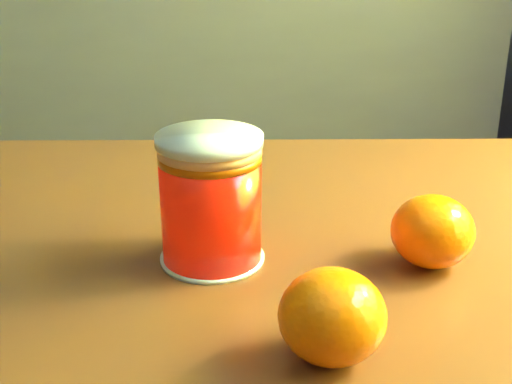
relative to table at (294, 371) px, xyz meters
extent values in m
cube|color=brown|center=(0.00, 0.00, 0.07)|extent=(1.03, 0.81, 0.04)
cylinder|color=#FC1805|center=(-0.06, 0.04, 0.13)|extent=(0.08, 0.08, 0.09)
cylinder|color=#EB9C5F|center=(-0.06, 0.04, 0.18)|extent=(0.08, 0.08, 0.01)
cylinder|color=silver|center=(-0.06, 0.04, 0.19)|extent=(0.08, 0.08, 0.01)
ellipsoid|color=#FF6A05|center=(0.00, -0.11, 0.12)|extent=(0.07, 0.07, 0.06)
ellipsoid|color=#FF6A05|center=(0.11, 0.00, 0.12)|extent=(0.07, 0.07, 0.06)
camera|label=1|loc=(-0.12, -0.46, 0.35)|focal=50.00mm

